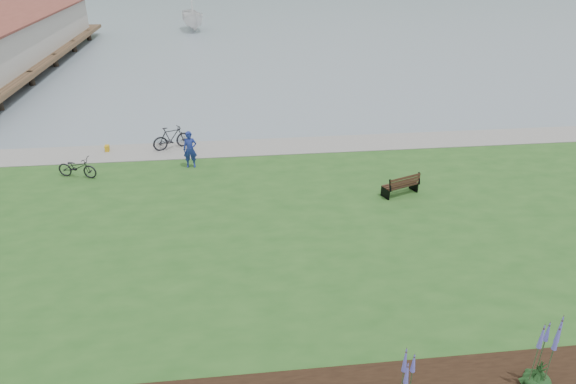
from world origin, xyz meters
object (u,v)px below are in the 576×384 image
object	(u,v)px
bicycle_a	(77,167)
person	(190,146)
park_bench	(402,185)
sailboat	(194,30)

from	to	relation	value
bicycle_a	person	bearing A→B (deg)	-66.46
park_bench	sailboat	xyz separation A→B (m)	(-10.29, 43.78, -0.85)
bicycle_a	sailboat	world-z (taller)	sailboat
park_bench	person	xyz separation A→B (m)	(-8.46, 3.79, 0.52)
park_bench	sailboat	distance (m)	44.98
bicycle_a	sailboat	distance (m)	40.66
person	sailboat	size ratio (longest dim) A/B	0.08
park_bench	sailboat	world-z (taller)	sailboat
bicycle_a	park_bench	bearing A→B (deg)	-86.95
person	sailboat	bearing A→B (deg)	94.50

